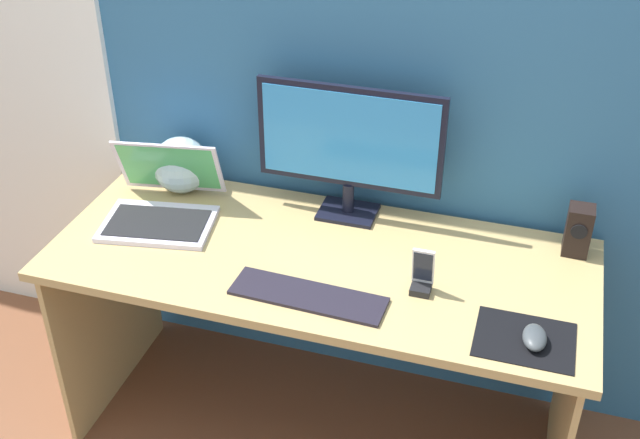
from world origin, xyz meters
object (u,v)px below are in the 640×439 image
Objects in this scene: speaker_right at (578,230)px; laptop at (162,204)px; fishbowl at (181,165)px; keyboard_external at (308,296)px; monitor at (349,145)px; mouse at (535,337)px; phone_in_dock at (422,277)px.

speaker_right is 0.40× the size of laptop.
fishbowl reaches higher than keyboard_external.
monitor is 1.49× the size of laptop.
keyboard_external is (-0.68, -0.43, -0.07)m from speaker_right.
phone_in_dock is (-0.31, 0.13, 0.03)m from mouse.
fishbowl is at bearing 153.87° from mouse.
keyboard_external is (0.58, -0.43, -0.08)m from fishbowl.
monitor reaches higher than laptop.
monitor is at bearing 132.77° from phone_in_dock.
mouse is 0.72× the size of phone_in_dock.
mouse is at bearing -22.73° from phone_in_dock.
laptop is (-1.24, -0.18, -0.03)m from speaker_right.
phone_in_dock is (0.29, 0.12, 0.04)m from keyboard_external.
phone_in_dock is (0.30, -0.32, -0.20)m from monitor.
keyboard_external is at bearing -157.38° from phone_in_dock.
mouse is (-0.08, -0.44, -0.06)m from speaker_right.
monitor is at bearing 18.89° from laptop.
laptop reaches higher than mouse.
mouse is (0.61, -0.45, -0.22)m from monitor.
fishbowl is (-0.02, 0.18, 0.04)m from laptop.
speaker_right is at bearing -0.59° from monitor.
speaker_right is 1.26m from fishbowl.
mouse is (1.17, -0.44, -0.07)m from fishbowl.
speaker_right is at bearing 74.01° from mouse.
speaker_right is at bearing 34.87° from keyboard_external.
fishbowl is at bearing -179.18° from monitor.
keyboard_external is (0.56, -0.25, -0.04)m from laptop.
keyboard_external is at bearing -36.90° from fishbowl.
monitor is 0.79m from mouse.
phone_in_dock is at bearing -8.90° from laptop.
laptop is at bearing -161.11° from monitor.
phone_in_dock is (0.85, -0.13, 0.00)m from laptop.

